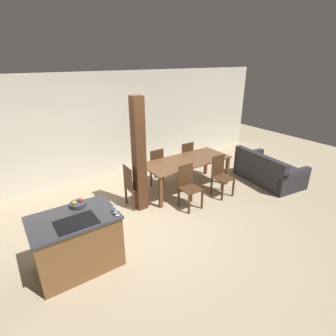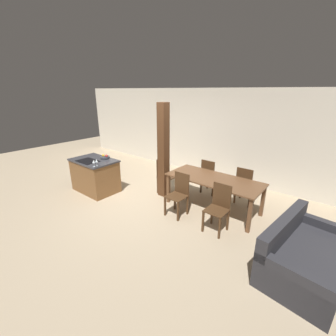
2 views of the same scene
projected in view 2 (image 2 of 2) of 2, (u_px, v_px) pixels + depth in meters
ground_plane at (145, 201)px, 5.65m from camera, size 16.00×16.00×0.00m
wall_back at (202, 133)px, 7.17m from camera, size 11.20×0.08×2.70m
kitchen_island at (95, 175)px, 6.10m from camera, size 1.23×0.82×0.90m
fruit_bowl at (105, 157)px, 6.03m from camera, size 0.25×0.25×0.11m
wine_glass_near at (94, 162)px, 5.34m from camera, size 0.06×0.06×0.17m
wine_glass_middle at (96, 161)px, 5.40m from camera, size 0.06×0.06×0.17m
dining_table at (214, 182)px, 5.07m from camera, size 2.13×0.91×0.76m
dining_chair_near_left at (179, 193)px, 4.91m from camera, size 0.40×0.40×0.94m
dining_chair_near_right at (218, 207)px, 4.34m from camera, size 0.40×0.40×0.94m
dining_chair_far_left at (209, 176)px, 5.91m from camera, size 0.40×0.40×0.94m
dining_chair_far_right at (245, 185)px, 5.34m from camera, size 0.40×0.40×0.94m
dining_chair_head_end at (165, 175)px, 5.99m from camera, size 0.40×0.40×0.94m
couch at (305, 257)px, 3.36m from camera, size 1.16×1.75×0.80m
timber_post at (163, 152)px, 5.59m from camera, size 0.22×0.22×2.37m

